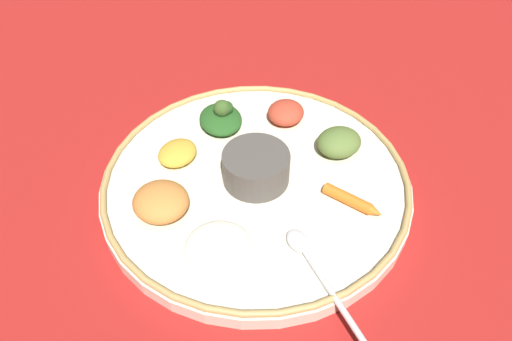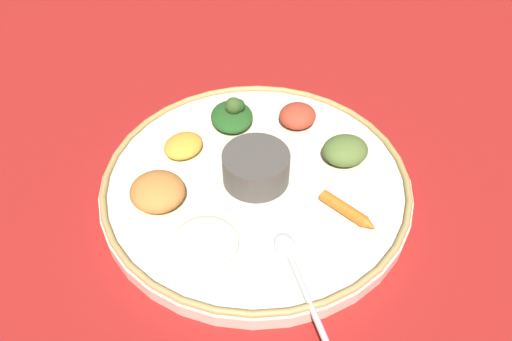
{
  "view_description": "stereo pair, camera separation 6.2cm",
  "coord_description": "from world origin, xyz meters",
  "views": [
    {
      "loc": [
        0.33,
        -0.29,
        0.47
      ],
      "look_at": [
        0.0,
        0.0,
        0.03
      ],
      "focal_mm": 34.71,
      "sensor_mm": 36.0,
      "label": 1
    },
    {
      "loc": [
        0.37,
        -0.24,
        0.47
      ],
      "look_at": [
        0.0,
        0.0,
        0.03
      ],
      "focal_mm": 34.71,
      "sensor_mm": 36.0,
      "label": 2
    }
  ],
  "objects": [
    {
      "name": "mound_squash",
      "position": [
        -0.03,
        -0.12,
        0.03
      ],
      "size": [
        0.09,
        0.09,
        0.03
      ],
      "primitive_type": "ellipsoid",
      "rotation": [
        0.0,
        0.0,
        0.4
      ],
      "color": "#C67A38",
      "rests_on": "platter"
    },
    {
      "name": "platter_rim",
      "position": [
        0.0,
        0.0,
        0.02
      ],
      "size": [
        0.39,
        0.39,
        0.01
      ],
      "primitive_type": "torus",
      "color": "tan",
      "rests_on": "platter"
    },
    {
      "name": "mound_rice_white",
      "position": [
        0.06,
        -0.11,
        0.03
      ],
      "size": [
        0.1,
        0.1,
        0.02
      ],
      "primitive_type": "ellipsoid",
      "rotation": [
        0.0,
        0.0,
        0.53
      ],
      "color": "silver",
      "rests_on": "platter"
    },
    {
      "name": "center_bowl",
      "position": [
        0.0,
        0.0,
        0.04
      ],
      "size": [
        0.08,
        0.08,
        0.04
      ],
      "color": "#4C4742",
      "rests_on": "platter"
    },
    {
      "name": "mound_collards",
      "position": [
        0.03,
        0.12,
        0.04
      ],
      "size": [
        0.07,
        0.07,
        0.03
      ],
      "primitive_type": "ellipsoid",
      "rotation": [
        0.0,
        0.0,
        1.3
      ],
      "color": "#567033",
      "rests_on": "platter"
    },
    {
      "name": "ground_plane",
      "position": [
        0.0,
        0.0,
        0.0
      ],
      "size": [
        2.4,
        2.4,
        0.0
      ],
      "primitive_type": "plane",
      "color": "maroon"
    },
    {
      "name": "carrot_near_spoon",
      "position": [
        0.11,
        0.06,
        0.03
      ],
      "size": [
        0.08,
        0.03,
        0.01
      ],
      "color": "orange",
      "rests_on": "platter"
    },
    {
      "name": "mound_lentil_yellow",
      "position": [
        -0.1,
        -0.05,
        0.03
      ],
      "size": [
        0.06,
        0.07,
        0.02
      ],
      "primitive_type": "ellipsoid",
      "rotation": [
        0.0,
        0.0,
        1.9
      ],
      "color": "gold",
      "rests_on": "platter"
    },
    {
      "name": "greens_pile",
      "position": [
        -0.11,
        0.03,
        0.03
      ],
      "size": [
        0.09,
        0.08,
        0.04
      ],
      "color": "#23511E",
      "rests_on": "platter"
    },
    {
      "name": "spoon",
      "position": [
        0.15,
        -0.04,
        0.02
      ],
      "size": [
        0.17,
        0.06,
        0.01
      ],
      "color": "silver",
      "rests_on": "platter"
    },
    {
      "name": "platter",
      "position": [
        0.0,
        0.0,
        0.01
      ],
      "size": [
        0.39,
        0.39,
        0.02
      ],
      "primitive_type": "cylinder",
      "color": "beige",
      "rests_on": "ground_plane"
    },
    {
      "name": "mound_berbere_red",
      "position": [
        -0.06,
        0.11,
        0.03
      ],
      "size": [
        0.07,
        0.07,
        0.03
      ],
      "primitive_type": "ellipsoid",
      "rotation": [
        0.0,
        0.0,
        0.35
      ],
      "color": "#B73D28",
      "rests_on": "platter"
    }
  ]
}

